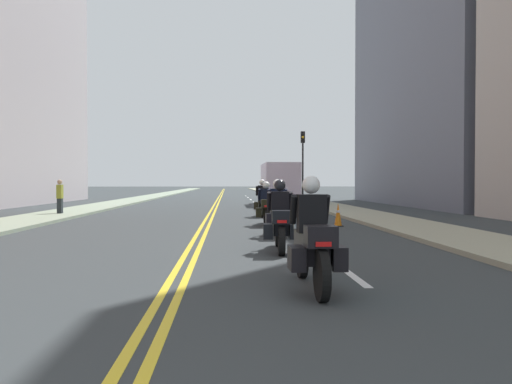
{
  "coord_description": "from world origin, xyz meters",
  "views": [
    {
      "loc": [
        0.79,
        -0.35,
        1.55
      ],
      "look_at": [
        1.84,
        18.13,
        1.18
      ],
      "focal_mm": 35.08,
      "sensor_mm": 36.0,
      "label": 1
    }
  ],
  "objects_px": {
    "motorcycle_1": "(280,223)",
    "motorcycle_2": "(278,213)",
    "motorcycle_3": "(266,208)",
    "traffic_light_far": "(303,154)",
    "motorcycle_0": "(312,244)",
    "parked_truck": "(279,186)",
    "motorcycle_4": "(262,202)",
    "pedestrian_1": "(60,197)",
    "traffic_cone_0": "(338,215)"
  },
  "relations": [
    {
      "from": "motorcycle_0",
      "to": "motorcycle_1",
      "type": "xyz_separation_m",
      "value": [
        -0.04,
        4.0,
        -0.03
      ]
    },
    {
      "from": "traffic_light_far",
      "to": "motorcycle_3",
      "type": "bearing_deg",
      "value": -102.84
    },
    {
      "from": "motorcycle_3",
      "to": "pedestrian_1",
      "type": "height_order",
      "value": "pedestrian_1"
    },
    {
      "from": "motorcycle_1",
      "to": "motorcycle_2",
      "type": "relative_size",
      "value": 0.98
    },
    {
      "from": "motorcycle_0",
      "to": "motorcycle_1",
      "type": "relative_size",
      "value": 1.08
    },
    {
      "from": "motorcycle_1",
      "to": "motorcycle_2",
      "type": "height_order",
      "value": "motorcycle_2"
    },
    {
      "from": "motorcycle_1",
      "to": "traffic_cone_0",
      "type": "distance_m",
      "value": 6.81
    },
    {
      "from": "motorcycle_0",
      "to": "parked_truck",
      "type": "distance_m",
      "value": 27.14
    },
    {
      "from": "motorcycle_3",
      "to": "traffic_cone_0",
      "type": "distance_m",
      "value": 2.55
    },
    {
      "from": "motorcycle_3",
      "to": "parked_truck",
      "type": "relative_size",
      "value": 0.34
    },
    {
      "from": "motorcycle_1",
      "to": "pedestrian_1",
      "type": "xyz_separation_m",
      "value": [
        -8.85,
        12.32,
        0.21
      ]
    },
    {
      "from": "motorcycle_0",
      "to": "pedestrian_1",
      "type": "distance_m",
      "value": 18.58
    },
    {
      "from": "motorcycle_3",
      "to": "traffic_light_far",
      "type": "relative_size",
      "value": 0.44
    },
    {
      "from": "motorcycle_4",
      "to": "motorcycle_0",
      "type": "bearing_deg",
      "value": -88.64
    },
    {
      "from": "motorcycle_1",
      "to": "motorcycle_3",
      "type": "distance_m",
      "value": 6.74
    },
    {
      "from": "motorcycle_4",
      "to": "parked_truck",
      "type": "distance_m",
      "value": 12.01
    },
    {
      "from": "motorcycle_2",
      "to": "pedestrian_1",
      "type": "height_order",
      "value": "pedestrian_1"
    },
    {
      "from": "motorcycle_1",
      "to": "pedestrian_1",
      "type": "relative_size",
      "value": 1.29
    },
    {
      "from": "traffic_light_far",
      "to": "pedestrian_1",
      "type": "distance_m",
      "value": 17.65
    },
    {
      "from": "motorcycle_1",
      "to": "traffic_light_far",
      "type": "xyz_separation_m",
      "value": [
        4.14,
        23.97,
        2.87
      ]
    },
    {
      "from": "motorcycle_1",
      "to": "traffic_cone_0",
      "type": "height_order",
      "value": "motorcycle_1"
    },
    {
      "from": "motorcycle_4",
      "to": "traffic_light_far",
      "type": "height_order",
      "value": "traffic_light_far"
    },
    {
      "from": "motorcycle_1",
      "to": "traffic_light_far",
      "type": "relative_size",
      "value": 0.42
    },
    {
      "from": "parked_truck",
      "to": "motorcycle_1",
      "type": "bearing_deg",
      "value": -95.8
    },
    {
      "from": "traffic_light_far",
      "to": "pedestrian_1",
      "type": "relative_size",
      "value": 3.07
    },
    {
      "from": "motorcycle_4",
      "to": "traffic_light_far",
      "type": "distance_m",
      "value": 13.61
    },
    {
      "from": "motorcycle_0",
      "to": "traffic_cone_0",
      "type": "xyz_separation_m",
      "value": [
        2.67,
        10.24,
        -0.26
      ]
    },
    {
      "from": "motorcycle_3",
      "to": "parked_truck",
      "type": "distance_m",
      "value": 16.44
    },
    {
      "from": "motorcycle_1",
      "to": "motorcycle_3",
      "type": "xyz_separation_m",
      "value": [
        0.22,
        6.74,
        -0.0
      ]
    },
    {
      "from": "motorcycle_1",
      "to": "parked_truck",
      "type": "distance_m",
      "value": 23.16
    },
    {
      "from": "motorcycle_2",
      "to": "traffic_cone_0",
      "type": "bearing_deg",
      "value": 51.03
    },
    {
      "from": "motorcycle_0",
      "to": "parked_truck",
      "type": "relative_size",
      "value": 0.36
    },
    {
      "from": "motorcycle_2",
      "to": "traffic_light_far",
      "type": "height_order",
      "value": "traffic_light_far"
    },
    {
      "from": "motorcycle_1",
      "to": "parked_truck",
      "type": "height_order",
      "value": "parked_truck"
    },
    {
      "from": "motorcycle_0",
      "to": "motorcycle_4",
      "type": "bearing_deg",
      "value": 88.22
    },
    {
      "from": "pedestrian_1",
      "to": "motorcycle_2",
      "type": "bearing_deg",
      "value": -137.03
    },
    {
      "from": "motorcycle_1",
      "to": "motorcycle_3",
      "type": "bearing_deg",
      "value": 91.34
    },
    {
      "from": "traffic_light_far",
      "to": "parked_truck",
      "type": "height_order",
      "value": "traffic_light_far"
    },
    {
      "from": "motorcycle_0",
      "to": "motorcycle_2",
      "type": "bearing_deg",
      "value": 87.68
    },
    {
      "from": "motorcycle_1",
      "to": "pedestrian_1",
      "type": "height_order",
      "value": "pedestrian_1"
    },
    {
      "from": "motorcycle_2",
      "to": "traffic_cone_0",
      "type": "distance_m",
      "value": 3.97
    },
    {
      "from": "traffic_cone_0",
      "to": "motorcycle_4",
      "type": "bearing_deg",
      "value": 115.13
    },
    {
      "from": "traffic_cone_0",
      "to": "motorcycle_3",
      "type": "bearing_deg",
      "value": 168.67
    },
    {
      "from": "motorcycle_3",
      "to": "pedestrian_1",
      "type": "bearing_deg",
      "value": 150.58
    },
    {
      "from": "motorcycle_0",
      "to": "traffic_cone_0",
      "type": "height_order",
      "value": "motorcycle_0"
    },
    {
      "from": "traffic_cone_0",
      "to": "parked_truck",
      "type": "height_order",
      "value": "parked_truck"
    },
    {
      "from": "motorcycle_3",
      "to": "parked_truck",
      "type": "xyz_separation_m",
      "value": [
        2.12,
        16.29,
        0.63
      ]
    },
    {
      "from": "motorcycle_4",
      "to": "pedestrian_1",
      "type": "bearing_deg",
      "value": 175.73
    },
    {
      "from": "traffic_cone_0",
      "to": "pedestrian_1",
      "type": "bearing_deg",
      "value": 152.28
    },
    {
      "from": "motorcycle_4",
      "to": "pedestrian_1",
      "type": "distance_m",
      "value": 9.31
    }
  ]
}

